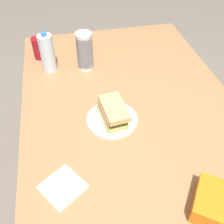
% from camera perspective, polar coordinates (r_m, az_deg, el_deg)
% --- Properties ---
extents(ground_plane, '(8.00, 8.00, 0.00)m').
position_cam_1_polar(ground_plane, '(1.73, 3.75, -18.83)').
color(ground_plane, '#70665B').
extents(dining_table, '(1.72, 0.99, 0.72)m').
position_cam_1_polar(dining_table, '(1.20, 5.16, -4.72)').
color(dining_table, '#9E7047').
rests_on(dining_table, ground_plane).
extents(paper_plate, '(0.22, 0.22, 0.01)m').
position_cam_1_polar(paper_plate, '(1.13, 0.00, -1.59)').
color(paper_plate, white).
rests_on(paper_plate, dining_table).
extents(sandwich, '(0.19, 0.11, 0.08)m').
position_cam_1_polar(sandwich, '(1.10, 0.15, -0.00)').
color(sandwich, '#DBB26B').
rests_on(sandwich, paper_plate).
extents(soda_can_red, '(0.07, 0.07, 0.12)m').
position_cam_1_polar(soda_can_red, '(1.55, -15.74, 13.31)').
color(soda_can_red, maroon).
rests_on(soda_can_red, dining_table).
extents(water_bottle_tall, '(0.07, 0.07, 0.21)m').
position_cam_1_polar(water_bottle_tall, '(1.42, -13.96, 12.41)').
color(water_bottle_tall, silver).
rests_on(water_bottle_tall, dining_table).
extents(plastic_cup_stack, '(0.08, 0.08, 0.20)m').
position_cam_1_polar(plastic_cup_stack, '(1.40, -5.98, 13.09)').
color(plastic_cup_stack, silver).
rests_on(plastic_cup_stack, dining_table).
extents(paper_napkin, '(0.18, 0.18, 0.01)m').
position_cam_1_polar(paper_napkin, '(0.96, -10.73, -15.79)').
color(paper_napkin, white).
rests_on(paper_napkin, dining_table).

